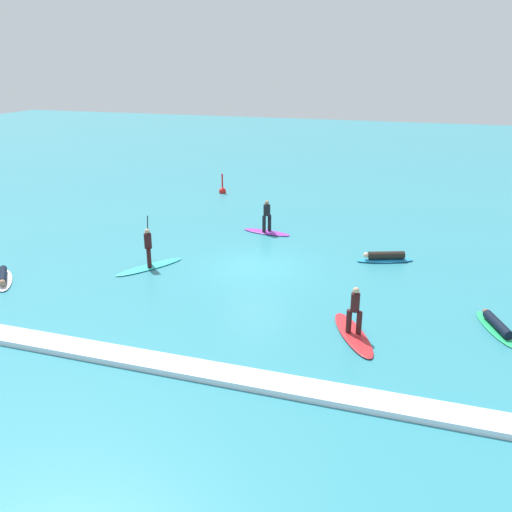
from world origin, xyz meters
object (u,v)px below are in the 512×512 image
Objects in this scene: surfer_on_blue_board at (385,257)px; marker_buoy at (223,190)px; surfer_on_green_board at (497,326)px; surfer_on_teal_board at (149,258)px; surfer_on_white_board at (3,278)px; surfer_on_purple_board at (267,224)px; surfer_on_red_board at (354,327)px.

marker_buoy is at bearing -61.33° from surfer_on_blue_board.
surfer_on_green_board is (4.13, -5.44, -0.04)m from surfer_on_blue_board.
surfer_on_teal_board reaches higher than surfer_on_green_board.
surfer_on_green_board is at bearing 54.71° from surfer_on_white_board.
surfer_on_purple_board reaches higher than surfer_on_green_board.
surfer_on_purple_board is 1.87× the size of marker_buoy.
surfer_on_red_board is at bearing 48.67° from surfer_on_white_board.
surfer_on_blue_board is 15.17m from marker_buoy.
surfer_on_red_board is at bearing 92.30° from surfer_on_green_board.
surfer_on_blue_board is 0.95× the size of surfer_on_green_board.
surfer_on_blue_board is 0.83× the size of surfer_on_teal_board.
surfer_on_purple_board is 0.98× the size of surfer_on_green_board.
surfer_on_white_board is 12.49m from surfer_on_purple_board.
surfer_on_red_board is (5.87, -9.69, -0.14)m from surfer_on_purple_board.
marker_buoy is at bearing 6.26° from surfer_on_red_board.
surfer_on_blue_board is at bearing -12.06° from surfer_on_purple_board.
surfer_on_white_board is 14.04m from surfer_on_red_board.
surfer_on_blue_board is at bearing -29.21° from surfer_on_red_board.
surfer_on_teal_board is at bearing 83.02° from surfer_on_white_board.
surfer_on_red_board is (14.04, -0.25, 0.17)m from surfer_on_white_board.
surfer_on_white_board is 0.75× the size of surfer_on_red_board.
surfer_on_blue_board reaches higher than surfer_on_white_board.
surfer_on_red_board reaches higher than marker_buoy.
surfer_on_teal_board is 2.21× the size of marker_buoy.
marker_buoy is at bearing 130.22° from surfer_on_white_board.
surfer_on_blue_board is 1.82× the size of marker_buoy.
surfer_on_purple_board is 9.21m from marker_buoy.
surfer_on_purple_board is at bearing 2.40° from surfer_on_teal_board.
marker_buoy is (-2.01, 13.76, -0.24)m from surfer_on_teal_board.
surfer_on_teal_board reaches higher than surfer_on_white_board.
surfer_on_green_board is at bearing 106.47° from surfer_on_blue_board.
surfer_on_blue_board is 7.32m from surfer_on_red_board.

